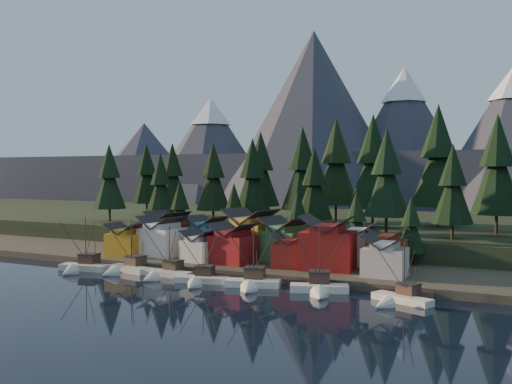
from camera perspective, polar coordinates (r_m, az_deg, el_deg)
The scene contains 45 objects.
ground at distance 101.92m, azimuth -7.29°, elevation -9.92°, with size 500.00×500.00×0.00m, color black.
shore_strip at distance 136.24m, azimuth 2.24°, elevation -6.55°, with size 400.00×50.00×1.50m, color #3C392C.
hillside at distance 182.29m, azimuth 8.80°, elevation -3.69°, with size 420.00×100.00×6.00m, color black.
dock at distance 115.60m, azimuth -2.65°, elevation -8.23°, with size 80.00×4.00×1.00m, color #43372F.
mountain_ridge at distance 302.23m, azimuth 15.32°, elevation 2.90°, with size 560.00×190.00×90.00m.
boat_0 at distance 127.06m, azimuth -17.12°, elevation -6.52°, with size 11.26×11.94×12.58m.
boat_1 at distance 122.89m, azimuth -12.97°, elevation -6.79°, with size 10.60×11.26×12.22m.
boat_2 at distance 116.23m, azimuth -9.23°, elevation -7.44°, with size 11.06×11.99×11.29m.
boat_3 at distance 108.75m, azimuth -5.64°, elevation -8.06°, with size 10.76×11.33×11.20m.
boat_4 at distance 104.42m, azimuth -0.42°, elevation -8.24°, with size 10.67×11.27×12.54m.
boat_5 at distance 100.55m, azimuth 6.36°, elevation -8.66°, with size 10.99×11.57×12.66m.
boat_6 at distance 95.17m, azimuth 14.00°, elevation -9.64°, with size 10.69×11.03×10.78m.
house_front_0 at distance 137.12m, azimuth -12.90°, elevation -4.56°, with size 8.19×7.82×7.56m.
house_front_1 at distance 135.02m, azimuth -9.37°, elevation -4.25°, with size 9.70×9.37×9.27m.
house_front_2 at distance 125.51m, azimuth -5.53°, elevation -5.30°, with size 7.71×7.76×6.83m.
house_front_3 at distance 122.45m, azimuth -2.33°, elevation -5.04°, with size 9.22×8.86×8.61m.
house_front_4 at distance 117.86m, azimuth 3.48°, elevation -5.70°, with size 8.40×8.82×7.10m.
house_front_5 at distance 115.59m, azimuth 7.20°, elevation -4.89°, with size 11.36×10.54×10.83m.
house_front_6 at distance 109.90m, azimuth 12.77°, elevation -6.13°, with size 7.87×7.45×7.75m.
house_back_0 at distance 144.13m, azimuth -8.88°, elevation -3.76°, with size 10.77×10.51×9.70m.
house_back_1 at distance 136.98m, azimuth -4.92°, elevation -4.21°, with size 8.60×8.70×8.99m.
house_back_2 at distance 130.72m, azimuth -0.52°, elevation -4.02°, with size 11.81×11.11×11.05m.
house_back_3 at distance 124.50m, azimuth 2.97°, elevation -4.66°, with size 11.25×10.49×9.66m.
house_back_4 at distance 122.23m, azimuth 10.06°, elevation -4.96°, with size 9.47×9.19×9.10m.
house_back_5 at distance 117.99m, azimuth 12.94°, elevation -5.45°, with size 7.93×8.02×8.25m.
tree_hill_0 at distance 178.93m, azimuth -14.45°, elevation 1.27°, with size 10.13×10.13×23.61m.
tree_hill_1 at distance 184.10m, azimuth -8.35°, elevation 1.46°, with size 10.47×10.47×24.39m.
tree_hill_2 at distance 162.06m, azimuth -9.53°, elevation 0.62°, with size 8.77×8.77×20.43m.
tree_hill_3 at distance 166.47m, azimuth -4.30°, elevation 1.30°, with size 10.20×10.20×23.76m.
tree_hill_4 at distance 175.78m, azimuth 0.46°, elevation 2.03°, with size 11.85×11.85×27.60m.
tree_hill_5 at distance 148.96m, azimuth -0.35°, elevation 1.27°, with size 10.30×10.30×23.98m.
tree_hill_6 at distance 159.26m, azimuth 4.68°, elevation 2.06°, with size 11.92×11.92×27.77m.
tree_hill_7 at distance 139.82m, azimuth 5.85°, elevation 0.56°, with size 9.04×9.04×21.06m.
tree_hill_8 at distance 160.15m, azimuth 11.61°, elevation 2.67°, with size 13.32×13.32×31.04m.
tree_hill_9 at distance 141.68m, azimuth 12.93°, elevation 1.57°, with size 11.04×11.04×25.73m.
tree_hill_10 at distance 164.65m, azimuth 17.74°, elevation 3.11°, with size 14.50×14.50×33.77m.
tree_hill_11 at distance 133.81m, azimuth 19.07°, elevation 0.46°, with size 9.18×9.18×21.37m.
tree_hill_12 at distance 148.89m, azimuth 22.97°, elevation 2.20°, with size 12.51×12.51×29.15m.
tree_hill_15 at distance 173.81m, azimuth 8.02°, elevation 2.70°, with size 13.48×13.48×31.41m.
tree_hill_16 at distance 202.83m, azimuth -10.89°, elevation 1.59°, with size 10.72×10.72×24.98m.
tree_shore_0 at distance 148.88m, azimuth -7.61°, elevation -1.83°, with size 7.55×7.55×17.59m.
tree_shore_1 at distance 140.51m, azimuth -2.21°, elevation -2.20°, with size 7.25×7.25×16.90m.
tree_shore_2 at distance 133.20m, azimuth 4.20°, elevation -2.83°, with size 6.54×6.54×15.23m.
tree_shore_3 at distance 128.49m, azimuth 9.99°, elevation -2.98°, with size 6.62×6.62×15.43m.
tree_shore_4 at distance 125.61m, azimuth 15.24°, elevation -3.38°, with size 6.20×6.20×14.45m.
Camera 1 is at (55.93, -82.56, 21.08)m, focal length 40.00 mm.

